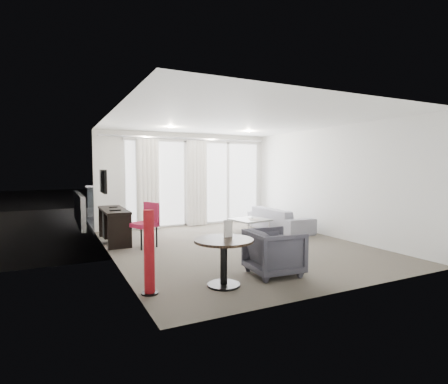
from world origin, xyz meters
name	(u,v)px	position (x,y,z in m)	size (l,w,h in m)	color
floor	(237,246)	(0.00, 0.00, 0.00)	(5.00, 6.00, 0.00)	#534C42
ceiling	(237,121)	(0.00, 0.00, 2.60)	(5.00, 6.00, 0.00)	white
wall_left	(112,187)	(-2.50, 0.00, 1.30)	(0.00, 6.00, 2.60)	silver
wall_right	(329,182)	(2.50, 0.00, 1.30)	(0.00, 6.00, 2.60)	silver
wall_front	(346,194)	(0.00, -3.00, 1.30)	(5.00, 0.00, 2.60)	silver
window_panel	(197,183)	(0.30, 2.98, 1.20)	(4.00, 0.02, 2.38)	white
window_frame	(197,183)	(0.30, 2.97, 1.20)	(4.10, 0.06, 2.44)	white
curtain_left	(148,184)	(-1.15, 2.82, 1.20)	(0.60, 0.20, 2.38)	white
curtain_right	(197,183)	(0.25, 2.82, 1.20)	(0.60, 0.20, 2.38)	white
curtain_track	(189,138)	(0.00, 2.82, 2.45)	(4.80, 0.04, 0.04)	#B2B2B7
downlight_a	(171,127)	(-0.90, 1.60, 2.59)	(0.12, 0.12, 0.02)	#FFE0B2
downlight_b	(248,131)	(1.20, 1.60, 2.59)	(0.12, 0.12, 0.02)	#FFE0B2
desk	(114,226)	(-2.24, 1.55, 0.37)	(0.49, 1.57, 0.73)	black
tv	(103,181)	(-2.46, 1.45, 1.35)	(0.05, 0.80, 0.50)	black
desk_chair	(143,225)	(-1.78, 0.75, 0.46)	(0.50, 0.47, 0.92)	maroon
round_table	(224,263)	(-1.34, -2.10, 0.33)	(0.82, 0.82, 0.66)	black
menu_card	(228,233)	(-1.22, -1.99, 0.72)	(0.13, 0.02, 0.25)	white
red_lamp	(149,252)	(-2.34, -1.94, 0.55)	(0.22, 0.22, 1.10)	maroon
tub_armchair	(274,252)	(-0.41, -1.97, 0.35)	(0.75, 0.77, 0.70)	#3A3943
coffee_table	(250,226)	(0.95, 1.07, 0.19)	(0.82, 0.82, 0.37)	gray
remote	(252,219)	(1.02, 1.07, 0.36)	(0.05, 0.15, 0.02)	black
magazine	(254,220)	(0.98, 0.94, 0.36)	(0.21, 0.26, 0.02)	gray
sofa	(279,219)	(1.90, 1.15, 0.29)	(2.02, 0.79, 0.59)	gray
terrace_slab	(180,219)	(0.30, 4.50, -0.06)	(5.60, 3.00, 0.12)	#4D4D50
rattan_chair_a	(190,204)	(0.77, 4.73, 0.42)	(0.57, 0.57, 0.84)	brown
rattan_chair_b	(220,204)	(1.54, 4.01, 0.43)	(0.59, 0.59, 0.87)	brown
rattan_table	(205,209)	(1.19, 4.45, 0.25)	(0.51, 0.51, 0.51)	brown
balustrade	(166,199)	(0.30, 5.95, 0.50)	(5.50, 0.06, 1.05)	#B2B2B7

